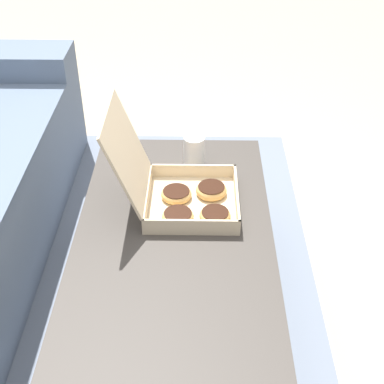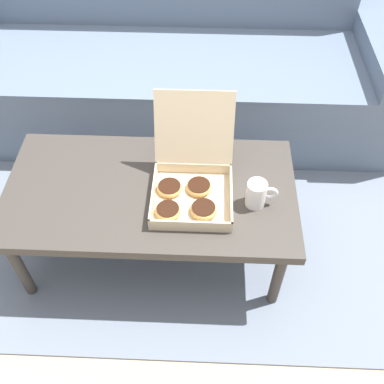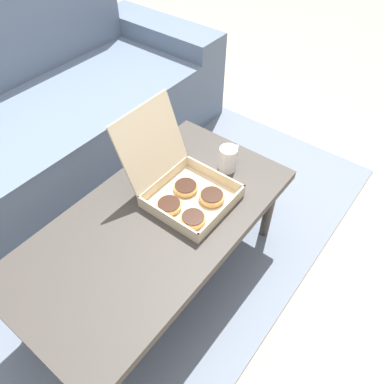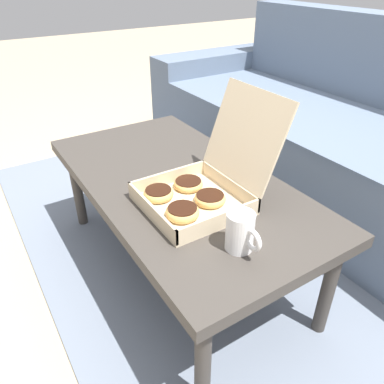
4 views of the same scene
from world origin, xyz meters
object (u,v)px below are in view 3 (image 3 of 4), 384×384
Objects in this scene: pastry_box at (183,188)px; coffee_mug at (228,158)px; couch at (11,143)px; coffee_table at (154,227)px.

coffee_mug is at bearing -8.64° from pastry_box.
coffee_mug is at bearing -68.68° from couch.
pastry_box reaches higher than coffee_table.
pastry_box is 3.33× the size of coffee_mug.
pastry_box is (0.16, -1.01, 0.18)m from couch.
couch reaches higher than pastry_box.
couch is 20.81× the size of coffee_mug.
coffee_mug is (0.41, -1.05, 0.18)m from couch.
coffee_table is 0.19m from pastry_box.
coffee_mug is (0.25, -0.04, -0.00)m from pastry_box.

